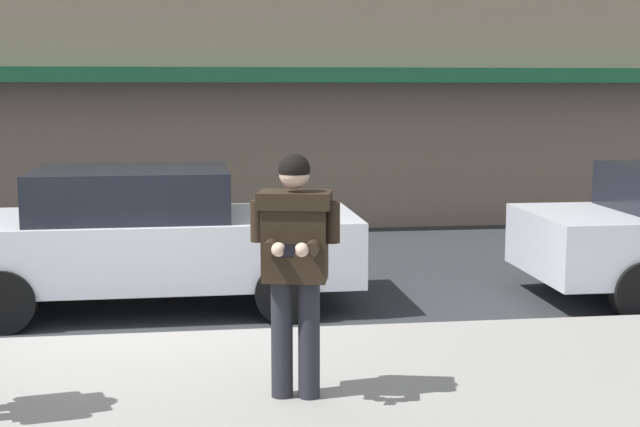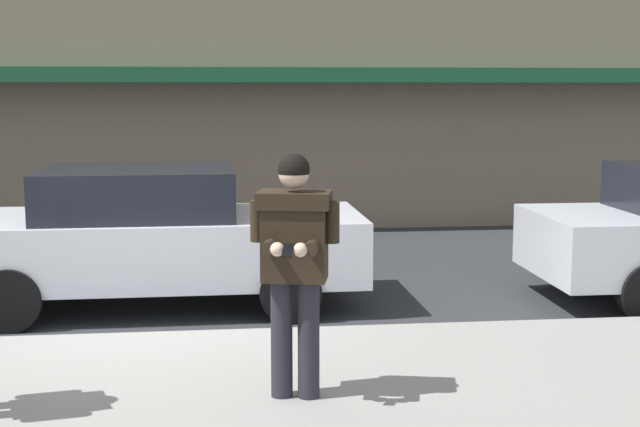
{
  "view_description": "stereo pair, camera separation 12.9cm",
  "coord_description": "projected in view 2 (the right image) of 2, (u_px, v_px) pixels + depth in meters",
  "views": [
    {
      "loc": [
        0.65,
        -8.4,
        2.41
      ],
      "look_at": [
        1.52,
        -1.99,
        1.49
      ],
      "focal_mm": 50.0,
      "sensor_mm": 36.0,
      "label": 1
    },
    {
      "loc": [
        0.77,
        -8.42,
        2.41
      ],
      "look_at": [
        1.52,
        -1.99,
        1.49
      ],
      "focal_mm": 50.0,
      "sensor_mm": 36.0,
      "label": 2
    }
  ],
  "objects": [
    {
      "name": "parked_sedan_mid",
      "position": [
        153.0,
        236.0,
        9.75
      ],
      "size": [
        4.51,
        1.96,
        1.54
      ],
      "color": "silver",
      "rests_on": "ground"
    },
    {
      "name": "curb_paint_line",
      "position": [
        243.0,
        336.0,
        8.69
      ],
      "size": [
        28.0,
        0.12,
        0.01
      ],
      "primitive_type": "cube",
      "color": "silver",
      "rests_on": "ground"
    },
    {
      "name": "ground_plane",
      "position": [
        138.0,
        341.0,
        8.53
      ],
      "size": [
        80.0,
        80.0,
        0.0
      ],
      "primitive_type": "plane",
      "color": "#2B2D30"
    },
    {
      "name": "man_texting_on_phone",
      "position": [
        295.0,
        249.0,
        6.42
      ],
      "size": [
        0.64,
        0.63,
        1.81
      ],
      "color": "#23232B",
      "rests_on": "sidewalk"
    }
  ]
}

